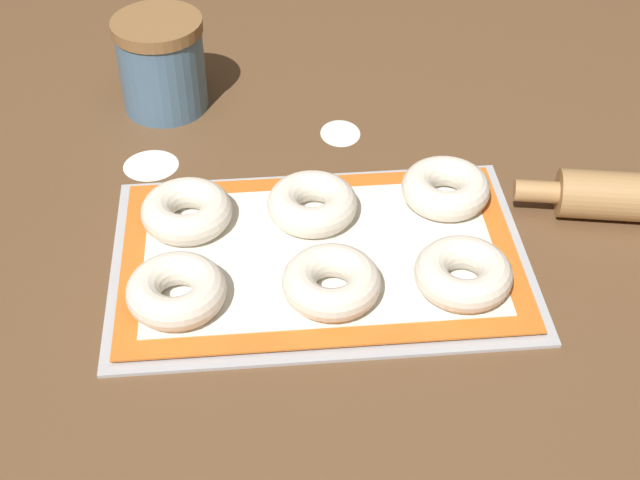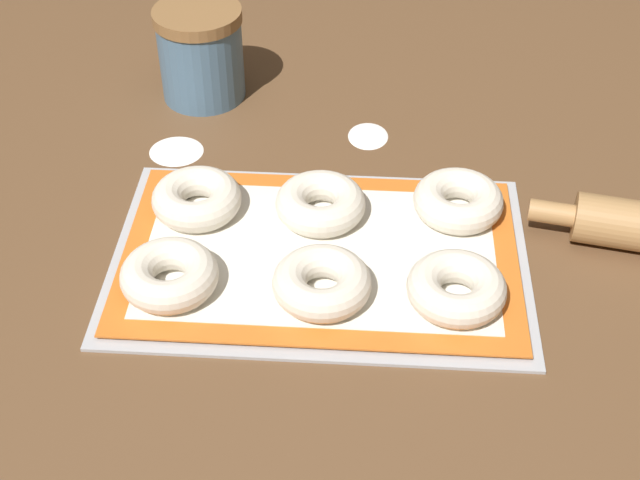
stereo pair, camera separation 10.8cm
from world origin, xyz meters
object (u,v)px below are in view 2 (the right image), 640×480
Objects in this scene: bagel_back_left at (197,199)px; bagel_back_center at (320,203)px; baking_tray at (320,257)px; flour_canister at (201,53)px; bagel_back_right at (458,201)px; bagel_front_right at (456,288)px; bagel_front_left at (169,275)px; bagel_front_center at (322,283)px.

bagel_back_left is 1.00× the size of bagel_back_center.
flour_canister is (-0.18, 0.32, 0.06)m from baking_tray.
bagel_back_right is (0.30, 0.02, 0.00)m from bagel_back_left.
bagel_back_center is 0.16m from bagel_back_right.
bagel_back_left is (-0.29, 0.13, 0.00)m from bagel_front_right.
bagel_back_center reaches higher than baking_tray.
bagel_back_right is at bearing 86.34° from bagel_front_right.
bagel_front_right is 0.31m from bagel_back_left.
bagel_front_left is at bearing 179.88° from bagel_front_right.
bagel_front_right reaches higher than baking_tray.
flour_canister reaches higher than bagel_front_left.
bagel_front_center is 0.81× the size of flour_canister.
bagel_front_left is 1.00× the size of bagel_front_right.
bagel_front_center is 1.00× the size of bagel_back_left.
bagel_front_right is 0.51m from flour_canister.
flour_canister reaches higher than bagel_back_right.
bagel_back_left is 0.14m from bagel_back_center.
flour_canister is at bearing 129.70° from bagel_front_right.
bagel_front_right is 0.14m from bagel_back_right.
bagel_back_left is at bearing 156.93° from baking_tray.
baking_tray is at bearing -153.19° from bagel_back_right.
bagel_back_left is (-0.14, 0.06, 0.02)m from baking_tray.
bagel_front_right is at bearing -50.30° from flour_canister.
bagel_front_left is at bearing -157.06° from baking_tray.
bagel_front_left and bagel_back_right have the same top height.
bagel_front_center is at bearing -179.69° from bagel_front_right.
bagel_back_right is (0.15, 0.08, 0.02)m from baking_tray.
bagel_front_center and bagel_front_right have the same top height.
bagel_back_right is (0.30, 0.14, 0.00)m from bagel_front_left.
flour_canister is (-0.19, 0.39, 0.04)m from bagel_front_center.
bagel_front_center is 0.13m from bagel_back_center.
bagel_back_center is (0.15, 0.13, 0.00)m from bagel_front_left.
baking_tray is 0.07m from bagel_back_center.
bagel_back_right is at bearing 2.97° from bagel_back_left.
bagel_front_right is (0.14, -0.06, 0.02)m from baking_tray.
bagel_back_right is at bearing 5.42° from bagel_back_center.
baking_tray is at bearing -86.86° from bagel_back_center.
bagel_front_left reaches higher than baking_tray.
bagel_front_left is at bearing -85.85° from flour_canister.
bagel_front_left is 0.81× the size of flour_canister.
bagel_front_center and bagel_back_left have the same top height.
bagel_front_left is 0.16m from bagel_front_center.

